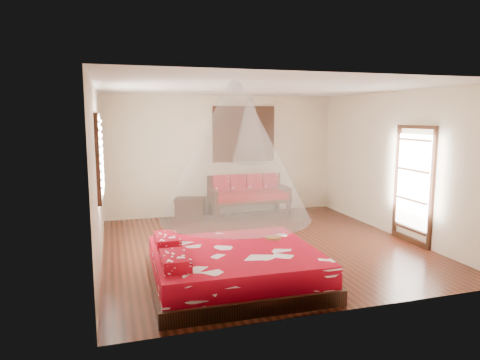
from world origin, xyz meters
name	(u,v)px	position (x,y,z in m)	size (l,w,h in m)	color
room	(262,169)	(0.00, 0.00, 1.40)	(5.54, 5.54, 2.84)	black
bed	(234,267)	(-0.98, -1.60, 0.25)	(2.33, 2.12, 0.65)	black
daybed	(248,193)	(0.51, 2.38, 0.52)	(1.83, 0.82, 0.96)	black
storage_chest	(190,208)	(-0.85, 2.45, 0.24)	(0.80, 0.68, 0.47)	black
shutter_panel	(244,134)	(0.51, 2.72, 1.90)	(1.52, 0.06, 1.32)	black
window_left	(100,155)	(-2.71, 0.20, 1.70)	(0.10, 1.74, 1.34)	black
glazed_door	(413,186)	(2.72, -0.60, 1.07)	(0.08, 1.02, 2.16)	black
wine_tray	(273,235)	(-0.26, -1.24, 0.55)	(0.24, 0.24, 0.19)	brown
mosquito_net_main	(235,152)	(-0.95, -1.60, 1.85)	(2.04, 2.04, 1.80)	white
mosquito_net_daybed	(250,130)	(0.51, 2.25, 2.00)	(0.84, 0.84, 1.50)	white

